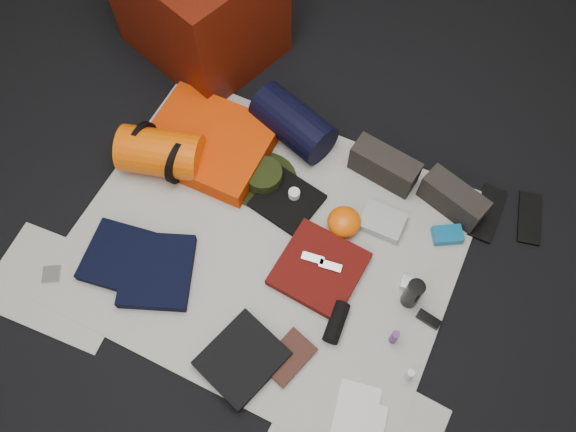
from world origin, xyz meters
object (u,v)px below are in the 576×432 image
at_px(sleeping_pad, 209,143).
at_px(paperback_book, 288,357).
at_px(stuff_sack, 161,153).
at_px(water_bottle, 413,294).
at_px(red_cabinet, 199,1).
at_px(navy_duffel, 293,123).
at_px(compact_camera, 412,285).

xyz_separation_m(sleeping_pad, paperback_book, (0.76, -0.72, -0.04)).
distance_m(stuff_sack, paperback_book, 1.06).
bearing_deg(paperback_book, sleeping_pad, 153.35).
bearing_deg(water_bottle, red_cabinet, 149.18).
height_order(navy_duffel, paperback_book, navy_duffel).
relative_size(sleeping_pad, navy_duffel, 1.42).
height_order(water_bottle, paperback_book, water_bottle).
bearing_deg(sleeping_pad, compact_camera, -12.06).
bearing_deg(stuff_sack, red_cabinet, 104.91).
bearing_deg(water_bottle, compact_camera, 100.47).
height_order(sleeping_pad, compact_camera, sleeping_pad).
bearing_deg(sleeping_pad, paperback_book, -43.66).
bearing_deg(compact_camera, water_bottle, -87.24).
height_order(sleeping_pad, navy_duffel, navy_duffel).
xyz_separation_m(navy_duffel, paperback_book, (0.44, -0.96, -0.09)).
xyz_separation_m(red_cabinet, navy_duffel, (0.66, -0.33, -0.18)).
xyz_separation_m(navy_duffel, water_bottle, (0.78, -0.53, -0.01)).
bearing_deg(stuff_sack, compact_camera, -2.93).
relative_size(water_bottle, compact_camera, 1.92).
xyz_separation_m(stuff_sack, compact_camera, (1.23, -0.06, -0.09)).
bearing_deg(navy_duffel, water_bottle, -15.08).
distance_m(sleeping_pad, compact_camera, 1.12).
xyz_separation_m(water_bottle, compact_camera, (-0.01, 0.06, -0.07)).
bearing_deg(compact_camera, red_cabinet, 143.12).
relative_size(red_cabinet, stuff_sack, 1.89).
bearing_deg(navy_duffel, paperback_book, -46.40).
xyz_separation_m(red_cabinet, water_bottle, (1.44, -0.86, -0.19)).
relative_size(red_cabinet, compact_camera, 7.49).
bearing_deg(stuff_sack, paperback_book, -31.57).
relative_size(navy_duffel, paperback_book, 1.91).
distance_m(red_cabinet, navy_duffel, 0.76).
height_order(compact_camera, paperback_book, compact_camera).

